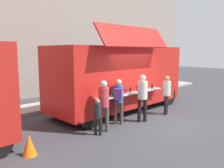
# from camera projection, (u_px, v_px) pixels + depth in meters

# --- Properties ---
(ground_plane) EXTENTS (60.00, 60.00, 0.00)m
(ground_plane) POSITION_uv_depth(u_px,v_px,m) (154.00, 123.00, 8.57)
(ground_plane) COLOR #38383D
(curb_strip) EXTENTS (28.00, 1.60, 0.15)m
(curb_strip) POSITION_uv_depth(u_px,v_px,m) (5.00, 113.00, 9.53)
(curb_strip) COLOR #9E998E
(curb_strip) RESTS_ON ground
(food_truck_main) EXTENTS (6.49, 2.99, 3.55)m
(food_truck_main) POSITION_uv_depth(u_px,v_px,m) (119.00, 76.00, 10.15)
(food_truck_main) COLOR red
(food_truck_main) RESTS_ON ground
(traffic_cone_orange) EXTENTS (0.36, 0.36, 0.55)m
(traffic_cone_orange) POSITION_uv_depth(u_px,v_px,m) (29.00, 145.00, 5.82)
(traffic_cone_orange) COLOR orange
(traffic_cone_orange) RESTS_ON ground
(trash_bin) EXTENTS (0.60, 0.60, 0.91)m
(trash_bin) POSITION_uv_depth(u_px,v_px,m) (136.00, 86.00, 14.55)
(trash_bin) COLOR #2F653A
(trash_bin) RESTS_ON ground
(customer_front_ordering) EXTENTS (0.36, 0.36, 1.76)m
(customer_front_ordering) POSITION_uv_depth(u_px,v_px,m) (143.00, 94.00, 8.54)
(customer_front_ordering) COLOR black
(customer_front_ordering) RESTS_ON ground
(customer_mid_with_backpack) EXTENTS (0.52, 0.49, 1.64)m
(customer_mid_with_backpack) POSITION_uv_depth(u_px,v_px,m) (118.00, 97.00, 8.23)
(customer_mid_with_backpack) COLOR #48453F
(customer_mid_with_backpack) RESTS_ON ground
(customer_rear_waiting) EXTENTS (0.34, 0.34, 1.68)m
(customer_rear_waiting) POSITION_uv_depth(u_px,v_px,m) (104.00, 101.00, 7.53)
(customer_rear_waiting) COLOR #484742
(customer_rear_waiting) RESTS_ON ground
(customer_extra_browsing) EXTENTS (0.33, 0.33, 1.61)m
(customer_extra_browsing) POSITION_uv_depth(u_px,v_px,m) (167.00, 91.00, 9.58)
(customer_extra_browsing) COLOR black
(customer_extra_browsing) RESTS_ON ground
(child_near_queue) EXTENTS (0.24, 0.24, 1.16)m
(child_near_queue) POSITION_uv_depth(u_px,v_px,m) (98.00, 114.00, 7.19)
(child_near_queue) COLOR black
(child_near_queue) RESTS_ON ground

